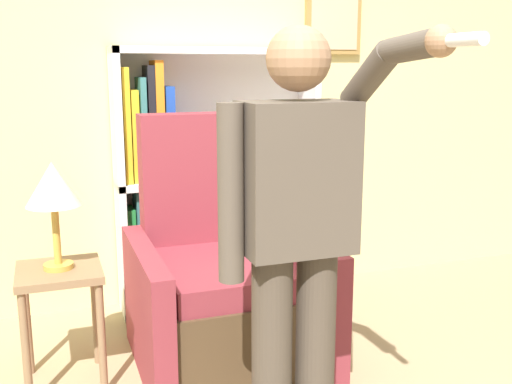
% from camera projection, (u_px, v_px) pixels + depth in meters
% --- Properties ---
extents(wall_back, '(8.00, 0.11, 2.80)m').
position_uv_depth(wall_back, '(183.00, 79.00, 3.69)').
color(wall_back, '#DBCC84').
rests_on(wall_back, ground_plane).
extents(bookcase, '(1.25, 0.28, 1.59)m').
position_uv_depth(bookcase, '(192.00, 185.00, 3.68)').
color(bookcase, white).
rests_on(bookcase, ground_plane).
extents(armchair, '(0.92, 0.91, 1.24)m').
position_uv_depth(armchair, '(224.00, 286.00, 3.08)').
color(armchair, '#4C3823').
rests_on(armchair, ground_plane).
extents(person_standing, '(0.54, 0.78, 1.62)m').
position_uv_depth(person_standing, '(297.00, 228.00, 2.12)').
color(person_standing, '#473D33').
rests_on(person_standing, ground_plane).
extents(side_table, '(0.38, 0.38, 0.58)m').
position_uv_depth(side_table, '(60.00, 293.00, 2.77)').
color(side_table, '#846647').
rests_on(side_table, ground_plane).
extents(table_lamp, '(0.25, 0.25, 0.49)m').
position_uv_depth(table_lamp, '(53.00, 188.00, 2.67)').
color(table_lamp, gold).
rests_on(table_lamp, side_table).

